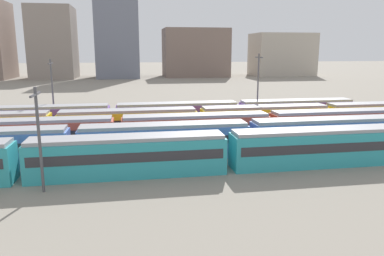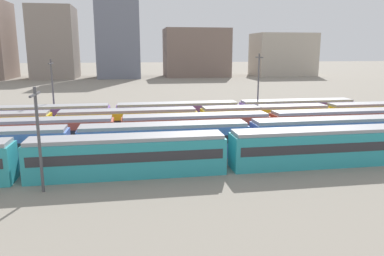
% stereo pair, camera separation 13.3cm
% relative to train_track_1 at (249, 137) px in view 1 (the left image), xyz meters
% --- Properties ---
extents(ground_plane, '(600.00, 600.00, 0.00)m').
position_rel_train_track_1_xyz_m(ground_plane, '(-24.56, 5.20, -1.90)').
color(ground_plane, gray).
extents(train_track_1, '(74.70, 3.06, 3.75)m').
position_rel_train_track_1_xyz_m(train_track_1, '(0.00, 0.00, 0.00)').
color(train_track_1, '#4C70BC').
rests_on(train_track_1, ground_plane).
extents(train_track_2, '(93.60, 3.06, 3.75)m').
position_rel_train_track_1_xyz_m(train_track_2, '(13.82, 5.20, 0.00)').
color(train_track_2, '#BC4C38').
rests_on(train_track_2, ground_plane).
extents(train_track_3, '(112.50, 3.06, 3.75)m').
position_rel_train_track_1_xyz_m(train_track_3, '(15.13, 10.40, 0.00)').
color(train_track_3, yellow).
rests_on(train_track_3, ground_plane).
extents(train_track_4, '(55.80, 3.06, 3.75)m').
position_rel_train_track_1_xyz_m(train_track_4, '(-5.99, 15.60, -0.00)').
color(train_track_4, '#6B429E').
rests_on(train_track_4, ground_plane).
extents(catenary_pole_0, '(0.24, 3.20, 8.63)m').
position_rel_train_track_1_xyz_m(catenary_pole_0, '(-20.27, -8.16, 2.94)').
color(catenary_pole_0, '#4C4C51').
rests_on(catenary_pole_0, ground_plane).
extents(catenary_pole_1, '(0.24, 3.20, 10.83)m').
position_rel_train_track_1_xyz_m(catenary_pole_1, '(7.56, 18.79, 4.07)').
color(catenary_pole_1, '#4C4C51').
rests_on(catenary_pole_1, ground_plane).
extents(catenary_pole_3, '(0.24, 3.20, 10.09)m').
position_rel_train_track_1_xyz_m(catenary_pole_3, '(-24.15, 18.72, 3.69)').
color(catenary_pole_3, '#4C4C51').
rests_on(catenary_pole_3, ground_plane).
extents(distant_building_1, '(16.81, 20.16, 28.14)m').
position_rel_train_track_1_xyz_m(distant_building_1, '(-42.14, 121.35, 12.17)').
color(distant_building_1, gray).
rests_on(distant_building_1, ground_plane).
extents(distant_building_2, '(17.00, 21.96, 36.25)m').
position_rel_train_track_1_xyz_m(distant_building_2, '(-16.82, 121.35, 16.22)').
color(distant_building_2, slate).
rests_on(distant_building_2, ground_plane).
extents(distant_building_3, '(27.10, 18.14, 20.16)m').
position_rel_train_track_1_xyz_m(distant_building_3, '(15.83, 121.35, 8.18)').
color(distant_building_3, '#7A665B').
rests_on(distant_building_3, ground_plane).
extents(distant_building_4, '(26.14, 17.80, 18.45)m').
position_rel_train_track_1_xyz_m(distant_building_4, '(55.23, 121.35, 7.32)').
color(distant_building_4, '#B2A899').
rests_on(distant_building_4, ground_plane).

